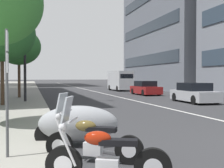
% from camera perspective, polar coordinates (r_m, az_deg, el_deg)
% --- Properties ---
extents(lane_centre_stripe, '(110.00, 0.16, 0.01)m').
position_cam_1_polar(lane_centre_stripe, '(40.84, -4.82, -1.15)').
color(lane_centre_stripe, silver).
rests_on(lane_centre_stripe, ground).
extents(motorcycle_under_tarp, '(0.95, 2.03, 1.47)m').
position_cam_1_polar(motorcycle_under_tarp, '(5.02, -1.36, -14.39)').
color(motorcycle_under_tarp, black).
rests_on(motorcycle_under_tarp, ground).
extents(motorcycle_by_sign_pole, '(1.14, 1.94, 1.46)m').
position_cam_1_polar(motorcycle_by_sign_pole, '(6.30, -4.11, -11.22)').
color(motorcycle_by_sign_pole, black).
rests_on(motorcycle_by_sign_pole, ground).
extents(motorcycle_nearest_camera, '(1.25, 2.23, 1.06)m').
position_cam_1_polar(motorcycle_nearest_camera, '(7.70, -6.81, -7.82)').
color(motorcycle_nearest_camera, gray).
rests_on(motorcycle_nearest_camera, ground).
extents(car_mid_block_traffic, '(4.37, 1.93, 1.40)m').
position_cam_1_polar(car_mid_block_traffic, '(21.24, 15.91, -1.77)').
color(car_mid_block_traffic, '#B7B7BC').
rests_on(car_mid_block_traffic, ground).
extents(car_far_down_avenue, '(4.37, 1.88, 1.42)m').
position_cam_1_polar(car_far_down_avenue, '(29.40, 6.60, -0.86)').
color(car_far_down_avenue, maroon).
rests_on(car_far_down_avenue, ground).
extents(delivery_van_ahead, '(5.37, 2.09, 2.57)m').
position_cam_1_polar(delivery_van_ahead, '(38.10, 1.63, 0.73)').
color(delivery_van_ahead, silver).
rests_on(delivery_van_ahead, ground).
extents(parking_sign_by_curb, '(0.32, 0.06, 2.64)m').
position_cam_1_polar(parking_sign_by_curb, '(6.31, -19.95, 1.28)').
color(parking_sign_by_curb, '#47494C').
rests_on(parking_sign_by_curb, sidewalk_right_plaza).
extents(street_lamp_with_banners, '(1.26, 2.21, 9.12)m').
position_cam_1_polar(street_lamp_with_banners, '(20.94, -16.05, 11.51)').
color(street_lamp_with_banners, '#232326').
rests_on(street_lamp_with_banners, sidewalk_right_plaza).
extents(street_tree_mid_sidewalk, '(3.88, 3.88, 5.86)m').
position_cam_1_polar(street_tree_mid_sidewalk, '(18.42, -20.87, 9.24)').
color(street_tree_mid_sidewalk, '#473323').
rests_on(street_tree_mid_sidewalk, sidewalk_right_plaza).
extents(street_tree_near_plaza_corner, '(3.52, 3.52, 5.63)m').
position_cam_1_polar(street_tree_near_plaza_corner, '(24.88, -17.87, 7.02)').
color(street_tree_near_plaza_corner, '#473323').
rests_on(street_tree_near_plaza_corner, sidewalk_right_plaza).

